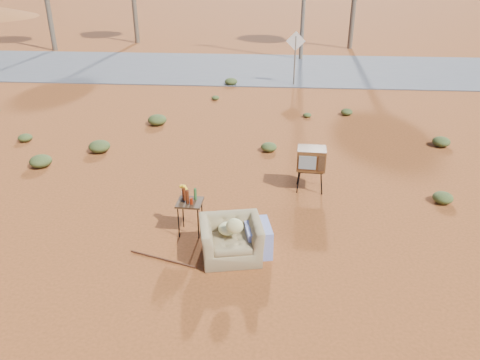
{
  "coord_description": "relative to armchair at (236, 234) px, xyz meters",
  "views": [
    {
      "loc": [
        0.77,
        -7.59,
        4.9
      ],
      "look_at": [
        0.1,
        0.93,
        0.8
      ],
      "focal_mm": 35.0,
      "sensor_mm": 36.0,
      "label": 1
    }
  ],
  "objects": [
    {
      "name": "ground",
      "position": [
        -0.14,
        0.54,
        -0.44
      ],
      "size": [
        140.0,
        140.0,
        0.0
      ],
      "primitive_type": "plane",
      "color": "#92441D",
      "rests_on": "ground"
    },
    {
      "name": "side_table",
      "position": [
        -0.98,
        0.72,
        0.27
      ],
      "size": [
        0.5,
        0.5,
        0.97
      ],
      "rotation": [
        0.0,
        0.0,
        -0.04
      ],
      "color": "#342113",
      "rests_on": "ground"
    },
    {
      "name": "road_sign",
      "position": [
        1.36,
        12.54,
        1.06
      ],
      "size": [
        0.78,
        0.06,
        2.19
      ],
      "color": "brown",
      "rests_on": "ground"
    },
    {
      "name": "armchair",
      "position": [
        0.0,
        0.0,
        0.0
      ],
      "size": [
        1.36,
        1.04,
        0.94
      ],
      "rotation": [
        0.0,
        0.0,
        0.2
      ],
      "color": "olive",
      "rests_on": "ground"
    },
    {
      "name": "scrub_patch",
      "position": [
        -0.97,
        4.95,
        -0.3
      ],
      "size": [
        17.49,
        8.07,
        0.33
      ],
      "color": "#455123",
      "rests_on": "ground"
    },
    {
      "name": "tv_unit",
      "position": [
        1.47,
        2.77,
        0.32
      ],
      "size": [
        0.66,
        0.55,
        1.02
      ],
      "rotation": [
        0.0,
        0.0,
        -0.05
      ],
      "color": "black",
      "rests_on": "ground"
    },
    {
      "name": "rusty_bar",
      "position": [
        -1.29,
        -0.26,
        -0.42
      ],
      "size": [
        1.28,
        0.44,
        0.04
      ],
      "primitive_type": "cylinder",
      "rotation": [
        0.0,
        1.57,
        -0.31
      ],
      "color": "#512B15",
      "rests_on": "ground"
    },
    {
      "name": "highway",
      "position": [
        -0.14,
        15.54,
        -0.42
      ],
      "size": [
        140.0,
        7.0,
        0.04
      ],
      "primitive_type": "cube",
      "color": "#565659",
      "rests_on": "ground"
    }
  ]
}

